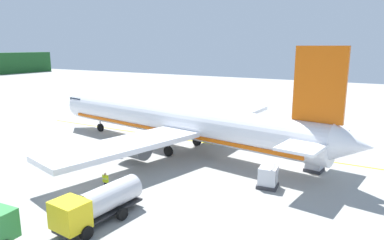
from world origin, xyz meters
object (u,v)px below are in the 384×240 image
object	(u,v)px
cargo_container_mid	(315,161)
crew_marshaller	(105,180)
airliner_foreground	(177,121)
crew_loader_left	(119,148)
cargo_container_near	(268,177)
service_truck_baggage	(98,203)

from	to	relation	value
cargo_container_mid	crew_marshaller	distance (m)	19.63
airliner_foreground	crew_marshaller	world-z (taller)	airliner_foreground
crew_marshaller	crew_loader_left	size ratio (longest dim) A/B	1.01
crew_loader_left	cargo_container_near	bearing A→B (deg)	-90.80
service_truck_baggage	crew_marshaller	bearing A→B (deg)	38.26
airliner_foreground	service_truck_baggage	world-z (taller)	airliner_foreground
cargo_container_near	crew_marshaller	world-z (taller)	cargo_container_near
airliner_foreground	cargo_container_mid	xyz separation A→B (m)	(0.34, -15.43, -2.42)
crew_marshaller	cargo_container_near	bearing A→B (deg)	-56.88
crew_marshaller	crew_loader_left	world-z (taller)	crew_marshaller
crew_marshaller	service_truck_baggage	bearing A→B (deg)	-141.74
cargo_container_near	cargo_container_mid	xyz separation A→B (m)	(6.10, -2.67, 0.07)
crew_marshaller	airliner_foreground	bearing A→B (deg)	5.47
airliner_foreground	crew_loader_left	bearing A→B (deg)	143.99
crew_loader_left	cargo_container_mid	bearing A→B (deg)	-73.21
airliner_foreground	cargo_container_near	xyz separation A→B (m)	(-5.77, -12.75, -2.49)
service_truck_baggage	cargo_container_near	bearing A→B (deg)	-35.41
airliner_foreground	cargo_container_mid	distance (m)	15.62
cargo_container_near	crew_loader_left	size ratio (longest dim) A/B	1.19
airliner_foreground	cargo_container_near	bearing A→B (deg)	-114.32
airliner_foreground	crew_loader_left	distance (m)	7.26
cargo_container_near	crew_loader_left	bearing A→B (deg)	89.20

